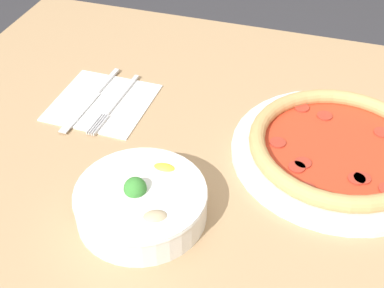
# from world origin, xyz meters

# --- Properties ---
(dining_table) EXTENTS (1.25, 0.89, 0.74)m
(dining_table) POSITION_xyz_m (0.00, 0.00, 0.64)
(dining_table) COLOR tan
(dining_table) RESTS_ON ground_plane
(pizza) EXTENTS (0.34, 0.34, 0.04)m
(pizza) POSITION_xyz_m (-0.12, -0.06, 0.76)
(pizza) COLOR white
(pizza) RESTS_ON dining_table
(bowl) EXTENTS (0.19, 0.19, 0.07)m
(bowl) POSITION_xyz_m (0.13, 0.16, 0.77)
(bowl) COLOR white
(bowl) RESTS_ON dining_table
(napkin) EXTENTS (0.17, 0.17, 0.00)m
(napkin) POSITION_xyz_m (0.30, -0.07, 0.74)
(napkin) COLOR white
(napkin) RESTS_ON dining_table
(fork) EXTENTS (0.02, 0.19, 0.00)m
(fork) POSITION_xyz_m (0.28, -0.08, 0.75)
(fork) COLOR silver
(fork) RESTS_ON napkin
(knife) EXTENTS (0.02, 0.21, 0.01)m
(knife) POSITION_xyz_m (0.32, -0.08, 0.75)
(knife) COLOR silver
(knife) RESTS_ON napkin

